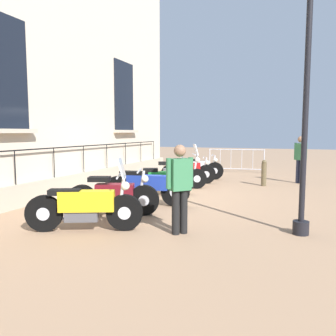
{
  "coord_description": "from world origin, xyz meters",
  "views": [
    {
      "loc": [
        3.78,
        -9.0,
        1.81
      ],
      "look_at": [
        0.37,
        0.0,
        0.8
      ],
      "focal_mm": 36.79,
      "sensor_mm": 36.0,
      "label": 1
    }
  ],
  "objects_px": {
    "pedestrian_walking": "(300,157)",
    "motorcycle_red": "(188,172)",
    "motorcycle_maroon": "(113,196)",
    "pedestrian_standing": "(180,184)",
    "motorcycle_blue": "(146,187)",
    "bollard": "(264,173)",
    "motorcycle_green": "(161,181)",
    "motorcycle_white": "(198,168)",
    "crowd_barrier": "(236,160)",
    "motorcycle_silver": "(176,175)",
    "motorcycle_yellow": "(86,206)",
    "lamppost": "(309,30)"
  },
  "relations": [
    {
      "from": "motorcycle_green",
      "to": "pedestrian_standing",
      "type": "relative_size",
      "value": 1.13
    },
    {
      "from": "motorcycle_yellow",
      "to": "motorcycle_white",
      "type": "relative_size",
      "value": 1.0
    },
    {
      "from": "motorcycle_white",
      "to": "motorcycle_silver",
      "type": "bearing_deg",
      "value": -90.78
    },
    {
      "from": "pedestrian_standing",
      "to": "pedestrian_walking",
      "type": "relative_size",
      "value": 0.95
    },
    {
      "from": "motorcycle_yellow",
      "to": "motorcycle_white",
      "type": "height_order",
      "value": "motorcycle_yellow"
    },
    {
      "from": "motorcycle_yellow",
      "to": "motorcycle_green",
      "type": "relative_size",
      "value": 1.11
    },
    {
      "from": "motorcycle_green",
      "to": "pedestrian_walking",
      "type": "bearing_deg",
      "value": 45.7
    },
    {
      "from": "motorcycle_blue",
      "to": "motorcycle_red",
      "type": "distance_m",
      "value": 3.85
    },
    {
      "from": "motorcycle_green",
      "to": "motorcycle_red",
      "type": "height_order",
      "value": "motorcycle_green"
    },
    {
      "from": "motorcycle_green",
      "to": "motorcycle_white",
      "type": "distance_m",
      "value": 3.66
    },
    {
      "from": "motorcycle_maroon",
      "to": "bollard",
      "type": "relative_size",
      "value": 2.23
    },
    {
      "from": "motorcycle_red",
      "to": "motorcycle_white",
      "type": "bearing_deg",
      "value": 89.7
    },
    {
      "from": "motorcycle_blue",
      "to": "pedestrian_walking",
      "type": "relative_size",
      "value": 1.32
    },
    {
      "from": "motorcycle_green",
      "to": "crowd_barrier",
      "type": "bearing_deg",
      "value": 80.56
    },
    {
      "from": "motorcycle_silver",
      "to": "pedestrian_standing",
      "type": "relative_size",
      "value": 1.21
    },
    {
      "from": "motorcycle_red",
      "to": "bollard",
      "type": "xyz_separation_m",
      "value": [
        2.56,
        0.32,
        0.03
      ]
    },
    {
      "from": "pedestrian_walking",
      "to": "bollard",
      "type": "bearing_deg",
      "value": -137.5
    },
    {
      "from": "pedestrian_walking",
      "to": "motorcycle_blue",
      "type": "bearing_deg",
      "value": -124.62
    },
    {
      "from": "pedestrian_standing",
      "to": "lamppost",
      "type": "bearing_deg",
      "value": 19.63
    },
    {
      "from": "motorcycle_blue",
      "to": "motorcycle_white",
      "type": "bearing_deg",
      "value": 91.02
    },
    {
      "from": "motorcycle_yellow",
      "to": "crowd_barrier",
      "type": "height_order",
      "value": "motorcycle_yellow"
    },
    {
      "from": "motorcycle_blue",
      "to": "bollard",
      "type": "xyz_separation_m",
      "value": [
        2.46,
        4.17,
        0.0
      ]
    },
    {
      "from": "motorcycle_green",
      "to": "motorcycle_white",
      "type": "xyz_separation_m",
      "value": [
        0.07,
        3.66,
        0.0
      ]
    },
    {
      "from": "motorcycle_green",
      "to": "motorcycle_maroon",
      "type": "bearing_deg",
      "value": -91.64
    },
    {
      "from": "motorcycle_red",
      "to": "crowd_barrier",
      "type": "xyz_separation_m",
      "value": [
        1.01,
        3.98,
        0.15
      ]
    },
    {
      "from": "motorcycle_green",
      "to": "motorcycle_red",
      "type": "bearing_deg",
      "value": 88.57
    },
    {
      "from": "motorcycle_maroon",
      "to": "motorcycle_blue",
      "type": "bearing_deg",
      "value": 79.3
    },
    {
      "from": "motorcycle_silver",
      "to": "motorcycle_red",
      "type": "relative_size",
      "value": 1.0
    },
    {
      "from": "motorcycle_silver",
      "to": "motorcycle_red",
      "type": "bearing_deg",
      "value": 88.79
    },
    {
      "from": "pedestrian_standing",
      "to": "motorcycle_red",
      "type": "bearing_deg",
      "value": 105.88
    },
    {
      "from": "motorcycle_maroon",
      "to": "motorcycle_white",
      "type": "height_order",
      "value": "motorcycle_maroon"
    },
    {
      "from": "motorcycle_maroon",
      "to": "pedestrian_standing",
      "type": "distance_m",
      "value": 2.04
    },
    {
      "from": "motorcycle_white",
      "to": "bollard",
      "type": "relative_size",
      "value": 2.27
    },
    {
      "from": "motorcycle_silver",
      "to": "bollard",
      "type": "bearing_deg",
      "value": 32.05
    },
    {
      "from": "motorcycle_yellow",
      "to": "motorcycle_maroon",
      "type": "bearing_deg",
      "value": 96.48
    },
    {
      "from": "motorcycle_maroon",
      "to": "motorcycle_green",
      "type": "distance_m",
      "value": 2.59
    },
    {
      "from": "motorcycle_blue",
      "to": "crowd_barrier",
      "type": "xyz_separation_m",
      "value": [
        0.92,
        7.83,
        0.13
      ]
    },
    {
      "from": "motorcycle_silver",
      "to": "crowd_barrier",
      "type": "xyz_separation_m",
      "value": [
        1.04,
        5.28,
        0.14
      ]
    },
    {
      "from": "motorcycle_maroon",
      "to": "crowd_barrier",
      "type": "xyz_separation_m",
      "value": [
        1.15,
        9.05,
        0.15
      ]
    },
    {
      "from": "motorcycle_maroon",
      "to": "pedestrian_walking",
      "type": "distance_m",
      "value": 7.5
    },
    {
      "from": "lamppost",
      "to": "crowd_barrier",
      "type": "relative_size",
      "value": 1.89
    },
    {
      "from": "motorcycle_maroon",
      "to": "pedestrian_standing",
      "type": "bearing_deg",
      "value": -24.27
    },
    {
      "from": "pedestrian_walking",
      "to": "motorcycle_red",
      "type": "bearing_deg",
      "value": -159.81
    },
    {
      "from": "motorcycle_silver",
      "to": "bollard",
      "type": "xyz_separation_m",
      "value": [
        2.58,
        1.62,
        0.01
      ]
    },
    {
      "from": "motorcycle_red",
      "to": "pedestrian_walking",
      "type": "height_order",
      "value": "pedestrian_walking"
    },
    {
      "from": "crowd_barrier",
      "to": "pedestrian_walking",
      "type": "height_order",
      "value": "pedestrian_walking"
    },
    {
      "from": "motorcycle_green",
      "to": "bollard",
      "type": "bearing_deg",
      "value": 46.98
    },
    {
      "from": "motorcycle_silver",
      "to": "pedestrian_walking",
      "type": "bearing_deg",
      "value": 35.54
    },
    {
      "from": "motorcycle_green",
      "to": "motorcycle_silver",
      "type": "bearing_deg",
      "value": 88.34
    },
    {
      "from": "motorcycle_red",
      "to": "pedestrian_walking",
      "type": "distance_m",
      "value": 3.96
    }
  ]
}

